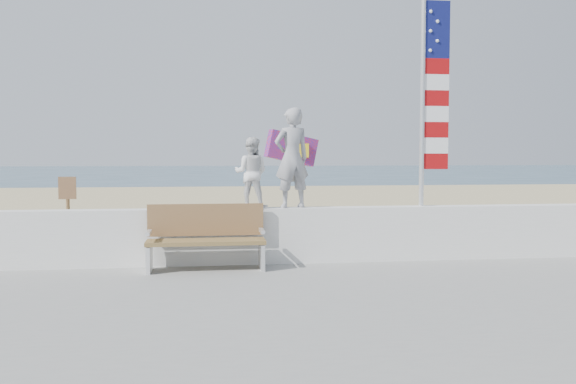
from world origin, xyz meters
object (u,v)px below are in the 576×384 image
object	(u,v)px
child	(251,173)
bench	(206,237)
flag	(430,92)
adult	(292,158)

from	to	relation	value
child	bench	distance (m)	1.30
flag	bench	bearing A→B (deg)	-173.06
bench	child	bearing A→B (deg)	31.79
adult	child	distance (m)	0.71
adult	bench	size ratio (longest dim) A/B	0.91
adult	child	bearing A→B (deg)	-15.41
bench	flag	xyz separation A→B (m)	(3.73, 0.45, 2.30)
child	flag	distance (m)	3.28
adult	flag	xyz separation A→B (m)	(2.33, -0.00, 1.10)
bench	flag	bearing A→B (deg)	6.94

